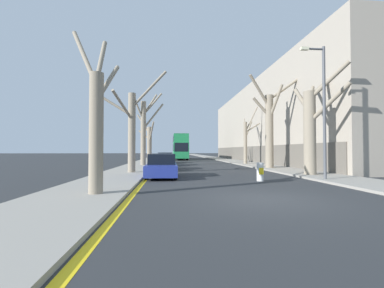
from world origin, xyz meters
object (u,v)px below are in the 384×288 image
at_px(street_tree_left_0, 96,121).
at_px(parked_car_0, 162,166).
at_px(parked_car_1, 164,162).
at_px(street_tree_left_3, 149,142).
at_px(parked_car_3, 166,158).
at_px(street_tree_right_0, 312,123).
at_px(lamp_post, 322,105).
at_px(street_tree_right_2, 246,139).
at_px(traffic_bollard, 260,172).
at_px(double_decker_bus, 180,146).
at_px(parked_car_2, 165,159).
at_px(street_tree_left_2, 145,128).
at_px(street_tree_right_1, 269,126).
at_px(street_tree_left_1, 131,127).

height_order(street_tree_left_0, parked_car_0, street_tree_left_0).
bearing_deg(parked_car_1, street_tree_left_0, -99.92).
bearing_deg(street_tree_left_3, parked_car_3, -30.97).
height_order(street_tree_right_0, lamp_post, lamp_post).
xyz_separation_m(street_tree_right_2, traffic_bollard, (-4.23, -16.43, -2.53)).
height_order(double_decker_bus, parked_car_2, double_decker_bus).
xyz_separation_m(street_tree_left_3, parked_car_1, (2.39, -13.23, -2.22)).
distance_m(lamp_post, traffic_bollard, 5.02).
xyz_separation_m(parked_car_0, parked_car_2, (-0.00, 12.38, -0.00)).
relative_size(street_tree_right_2, parked_car_1, 1.55).
height_order(street_tree_left_2, parked_car_2, street_tree_left_2).
bearing_deg(street_tree_right_1, street_tree_left_0, -132.56).
height_order(street_tree_left_2, double_decker_bus, street_tree_left_2).
bearing_deg(double_decker_bus, traffic_bollard, -84.93).
relative_size(street_tree_right_0, parked_car_1, 1.56).
bearing_deg(parked_car_0, parked_car_3, 90.00).
distance_m(street_tree_right_2, parked_car_1, 12.53).
bearing_deg(street_tree_left_0, street_tree_right_1, 47.44).
bearing_deg(parked_car_0, traffic_bollard, -24.04).
bearing_deg(street_tree_right_1, traffic_bollard, -114.81).
distance_m(parked_car_1, traffic_bollard, 10.41).
relative_size(parked_car_1, traffic_bollard, 4.48).
relative_size(parked_car_2, lamp_post, 0.54).
bearing_deg(street_tree_right_1, street_tree_left_3, 132.21).
xyz_separation_m(street_tree_right_0, parked_car_1, (-9.80, 6.58, -2.82)).
height_order(street_tree_left_3, street_tree_right_1, street_tree_right_1).
bearing_deg(street_tree_left_2, lamp_post, -53.23).
xyz_separation_m(street_tree_left_0, street_tree_left_3, (-0.15, 26.06, 0.05)).
height_order(street_tree_left_0, lamp_post, lamp_post).
xyz_separation_m(double_decker_bus, traffic_bollard, (3.05, -34.38, -2.06)).
relative_size(street_tree_left_1, street_tree_right_2, 1.07).
xyz_separation_m(parked_car_0, parked_car_3, (-0.00, 18.22, -0.02)).
bearing_deg(parked_car_3, street_tree_left_3, 149.03).
xyz_separation_m(street_tree_right_1, parked_car_1, (-9.58, -0.04, -3.31)).
relative_size(street_tree_left_0, double_decker_bus, 0.58).
bearing_deg(street_tree_left_3, street_tree_right_0, -58.39).
relative_size(street_tree_left_2, parked_car_1, 1.79).
bearing_deg(street_tree_right_0, lamp_post, -109.30).
relative_size(parked_car_2, parked_car_3, 0.91).
bearing_deg(street_tree_left_0, traffic_bollard, 27.26).
bearing_deg(street_tree_left_0, street_tree_left_1, 90.33).
xyz_separation_m(street_tree_left_2, street_tree_left_3, (-0.14, 7.62, -1.27)).
relative_size(parked_car_0, parked_car_1, 0.96).
bearing_deg(street_tree_left_0, street_tree_left_3, 90.33).
relative_size(parked_car_1, parked_car_3, 1.02).
bearing_deg(parked_car_0, street_tree_left_0, -109.30).
bearing_deg(traffic_bollard, street_tree_right_2, 75.57).
relative_size(street_tree_left_2, parked_car_3, 1.83).
distance_m(street_tree_left_2, traffic_bollard, 16.79).
relative_size(street_tree_left_0, street_tree_right_1, 0.81).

